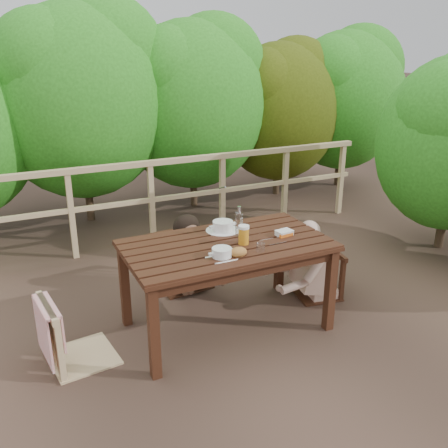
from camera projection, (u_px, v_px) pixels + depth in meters
name	position (u px, v px, depth m)	size (l,w,h in m)	color
ground	(227.00, 326.00, 4.15)	(60.00, 60.00, 0.00)	#4D362A
table	(227.00, 286.00, 4.03)	(1.61, 0.91, 0.75)	black
chair_left	(77.00, 301.00, 3.57)	(0.49, 0.49, 0.98)	tan
chair_far	(181.00, 239.00, 4.70)	(0.48, 0.48, 0.96)	black
chair_right	(318.00, 255.00, 4.54)	(0.41, 0.41, 0.82)	black
woman	(180.00, 229.00, 4.69)	(0.47, 0.58, 1.16)	black
diner_right	(323.00, 233.00, 4.48)	(0.49, 0.61, 1.23)	beige
railing	(152.00, 204.00, 5.68)	(5.60, 0.10, 1.01)	tan
hedge_row	(148.00, 71.00, 6.38)	(6.60, 1.60, 3.80)	#267119
soup_near	(222.00, 253.00, 3.63)	(0.25, 0.25, 0.08)	white
soup_far	(223.00, 227.00, 4.14)	(0.29, 0.29, 0.10)	white
bread_roll	(239.00, 252.00, 3.65)	(0.13, 0.10, 0.08)	#9C6335
beer_glass	(244.00, 236.00, 3.85)	(0.09, 0.09, 0.17)	orange
bottle	(239.00, 222.00, 4.00)	(0.06, 0.06, 0.26)	silver
tumbler	(261.00, 248.00, 3.73)	(0.07, 0.07, 0.08)	silver
butter_tub	(284.00, 234.00, 4.04)	(0.13, 0.10, 0.06)	white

